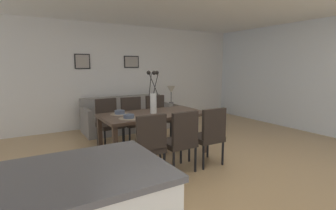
# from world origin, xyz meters

# --- Properties ---
(ground_plane) EXTENTS (9.00, 9.00, 0.00)m
(ground_plane) POSITION_xyz_m (0.00, 0.00, 0.00)
(ground_plane) COLOR tan
(back_wall_panel) EXTENTS (9.00, 0.10, 2.60)m
(back_wall_panel) POSITION_xyz_m (0.00, 3.25, 1.30)
(back_wall_panel) COLOR silver
(back_wall_panel) RESTS_ON ground
(side_window_wall) EXTENTS (0.10, 6.30, 2.60)m
(side_window_wall) POSITION_xyz_m (3.65, 0.40, 1.30)
(side_window_wall) COLOR white
(side_window_wall) RESTS_ON ground
(dining_table) EXTENTS (1.80, 0.92, 0.74)m
(dining_table) POSITION_xyz_m (-0.27, 0.73, 0.66)
(dining_table) COLOR #3D2D23
(dining_table) RESTS_ON ground
(dining_chair_near_left) EXTENTS (0.45, 0.45, 0.92)m
(dining_chair_near_left) POSITION_xyz_m (-0.79, -0.12, 0.51)
(dining_chair_near_left) COLOR black
(dining_chair_near_left) RESTS_ON ground
(dining_chair_near_right) EXTENTS (0.47, 0.47, 0.92)m
(dining_chair_near_right) POSITION_xyz_m (-0.79, 1.62, 0.51)
(dining_chair_near_right) COLOR black
(dining_chair_near_right) RESTS_ON ground
(dining_chair_far_left) EXTENTS (0.44, 0.44, 0.92)m
(dining_chair_far_left) POSITION_xyz_m (-0.28, -0.16, 0.51)
(dining_chair_far_left) COLOR black
(dining_chair_far_left) RESTS_ON ground
(dining_chair_far_right) EXTENTS (0.44, 0.44, 0.92)m
(dining_chair_far_right) POSITION_xyz_m (-0.29, 1.57, 0.51)
(dining_chair_far_right) COLOR black
(dining_chair_far_right) RESTS_ON ground
(dining_chair_mid_left) EXTENTS (0.45, 0.45, 0.92)m
(dining_chair_mid_left) POSITION_xyz_m (0.25, -0.16, 0.51)
(dining_chair_mid_left) COLOR black
(dining_chair_mid_left) RESTS_ON ground
(dining_chair_mid_right) EXTENTS (0.46, 0.46, 0.92)m
(dining_chair_mid_right) POSITION_xyz_m (0.27, 1.59, 0.51)
(dining_chair_mid_right) COLOR black
(dining_chair_mid_right) RESTS_ON ground
(centerpiece_vase) EXTENTS (0.21, 0.23, 0.73)m
(centerpiece_vase) POSITION_xyz_m (-0.26, 0.73, 1.02)
(centerpiece_vase) COLOR silver
(centerpiece_vase) RESTS_ON dining_table
(placemat_near_left) EXTENTS (0.32, 0.32, 0.01)m
(placemat_near_left) POSITION_xyz_m (-0.81, 0.52, 0.74)
(placemat_near_left) COLOR #7F705B
(placemat_near_left) RESTS_ON dining_table
(bowl_near_left) EXTENTS (0.17, 0.17, 0.07)m
(bowl_near_left) POSITION_xyz_m (-0.81, 0.52, 0.78)
(bowl_near_left) COLOR #475166
(bowl_near_left) RESTS_ON dining_table
(placemat_near_right) EXTENTS (0.32, 0.32, 0.01)m
(placemat_near_right) POSITION_xyz_m (-0.81, 0.94, 0.74)
(placemat_near_right) COLOR #7F705B
(placemat_near_right) RESTS_ON dining_table
(bowl_near_right) EXTENTS (0.17, 0.17, 0.07)m
(bowl_near_right) POSITION_xyz_m (-0.81, 0.94, 0.78)
(bowl_near_right) COLOR #475166
(bowl_near_right) RESTS_ON dining_table
(sofa) EXTENTS (2.08, 0.84, 0.80)m
(sofa) POSITION_xyz_m (-0.02, 2.62, 0.28)
(sofa) COLOR gray
(sofa) RESTS_ON ground
(side_table) EXTENTS (0.36, 0.36, 0.52)m
(side_table) POSITION_xyz_m (1.21, 2.55, 0.26)
(side_table) COLOR black
(side_table) RESTS_ON ground
(table_lamp) EXTENTS (0.22, 0.22, 0.51)m
(table_lamp) POSITION_xyz_m (1.21, 2.55, 0.89)
(table_lamp) COLOR #4C4C51
(table_lamp) RESTS_ON side_table
(framed_picture_left) EXTENTS (0.36, 0.03, 0.36)m
(framed_picture_left) POSITION_xyz_m (-0.90, 3.18, 1.66)
(framed_picture_left) COLOR black
(framed_picture_center) EXTENTS (0.41, 0.03, 0.31)m
(framed_picture_center) POSITION_xyz_m (0.37, 3.18, 1.66)
(framed_picture_center) COLOR black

